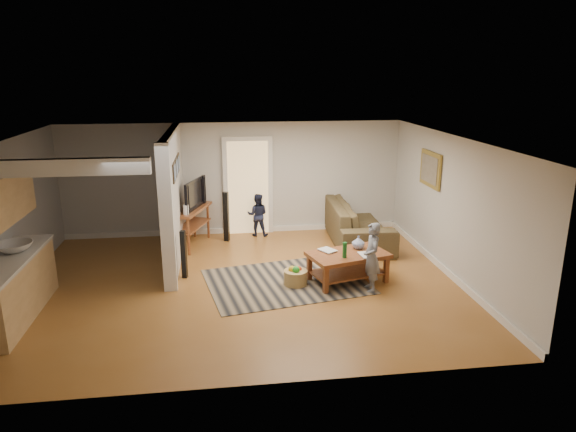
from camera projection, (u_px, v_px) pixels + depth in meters
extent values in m
plane|color=#915925|center=(242.00, 284.00, 8.92)|extent=(7.50, 7.50, 0.00)
cube|color=beige|center=(234.00, 179.00, 11.44)|extent=(7.50, 0.04, 2.50)
cube|color=beige|center=(2.00, 224.00, 8.10)|extent=(0.04, 6.00, 2.50)
cube|color=beige|center=(453.00, 207.00, 9.05)|extent=(0.04, 6.00, 2.50)
cube|color=white|center=(238.00, 140.00, 8.23)|extent=(7.50, 6.00, 0.04)
cube|color=beige|center=(174.00, 197.00, 9.81)|extent=(0.15, 3.10, 2.50)
cube|color=white|center=(166.00, 219.00, 8.33)|extent=(0.22, 0.10, 2.50)
cube|color=white|center=(236.00, 230.00, 11.73)|extent=(7.50, 0.04, 0.12)
cube|color=white|center=(446.00, 270.00, 9.38)|extent=(0.04, 6.00, 0.12)
cube|color=#D8B272|center=(248.00, 188.00, 11.47)|extent=(0.90, 0.06, 2.10)
cube|color=tan|center=(12.00, 290.00, 7.60)|extent=(0.60, 2.20, 0.90)
cube|color=beige|center=(7.00, 260.00, 7.47)|extent=(0.64, 2.24, 0.05)
imported|color=silver|center=(15.00, 252.00, 7.75)|extent=(0.54, 0.54, 0.19)
cube|color=black|center=(174.00, 172.00, 9.03)|extent=(0.03, 0.40, 0.34)
cube|color=black|center=(176.00, 167.00, 9.51)|extent=(0.03, 0.40, 0.34)
cube|color=black|center=(178.00, 163.00, 9.99)|extent=(0.03, 0.40, 0.34)
cube|color=olive|center=(430.00, 169.00, 9.87)|extent=(0.04, 0.90, 0.68)
cube|color=black|center=(286.00, 281.00, 9.02)|extent=(3.01, 2.43, 0.01)
imported|color=#453F22|center=(355.00, 238.00, 11.35)|extent=(1.26, 2.92, 0.84)
cube|color=#5E2916|center=(348.00, 255.00, 8.92)|extent=(1.51, 1.12, 0.07)
cube|color=silver|center=(348.00, 255.00, 8.91)|extent=(0.94, 0.68, 0.02)
cube|color=#5E2916|center=(347.00, 272.00, 9.00)|extent=(1.37, 0.98, 0.03)
cube|color=#5E2916|center=(326.00, 280.00, 8.48)|extent=(0.10, 0.10, 0.49)
cube|color=#5E2916|center=(386.00, 269.00, 8.93)|extent=(0.10, 0.10, 0.49)
cube|color=#5E2916|center=(309.00, 267.00, 9.03)|extent=(0.10, 0.10, 0.49)
cube|color=#5E2916|center=(367.00, 258.00, 9.49)|extent=(0.10, 0.10, 0.49)
imported|color=#294897|center=(358.00, 248.00, 9.13)|extent=(0.28, 0.28, 0.24)
cylinder|color=#155C20|center=(345.00, 250.00, 8.66)|extent=(0.07, 0.07, 0.27)
imported|color=#998C4C|center=(323.00, 252.00, 8.93)|extent=(0.35, 0.37, 0.03)
imported|color=#66594C|center=(360.00, 256.00, 8.75)|extent=(0.27, 0.35, 0.02)
cube|color=#5E2916|center=(190.00, 209.00, 10.68)|extent=(0.89, 1.39, 0.05)
cube|color=#5E2916|center=(191.00, 226.00, 10.78)|extent=(0.80, 1.27, 0.03)
cylinder|color=#5E2916|center=(173.00, 235.00, 10.28)|extent=(0.05, 0.05, 0.81)
cylinder|color=#5E2916|center=(194.00, 219.00, 11.35)|extent=(0.05, 0.05, 0.81)
cylinder|color=#5E2916|center=(189.00, 236.00, 10.22)|extent=(0.05, 0.05, 0.81)
cylinder|color=#5E2916|center=(208.00, 220.00, 11.29)|extent=(0.05, 0.05, 0.81)
imported|color=black|center=(191.00, 208.00, 10.67)|extent=(0.47, 1.04, 0.61)
cylinder|color=white|center=(186.00, 210.00, 10.16)|extent=(0.11, 0.11, 0.20)
cube|color=black|center=(184.00, 254.00, 9.09)|extent=(0.11, 0.11, 0.88)
cube|color=black|center=(226.00, 217.00, 11.05)|extent=(0.14, 0.14, 1.09)
cylinder|color=olive|center=(296.00, 278.00, 8.86)|extent=(0.41, 0.41, 0.26)
sphere|color=#C13C18|center=(298.00, 270.00, 8.86)|extent=(0.12, 0.12, 0.12)
sphere|color=gold|center=(292.00, 269.00, 8.83)|extent=(0.12, 0.12, 0.12)
sphere|color=green|center=(296.00, 270.00, 8.76)|extent=(0.12, 0.12, 0.12)
imported|color=slate|center=(370.00, 290.00, 8.69)|extent=(0.28, 0.43, 1.18)
imported|color=#1D223C|center=(258.00, 235.00, 11.56)|extent=(0.53, 0.45, 0.96)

